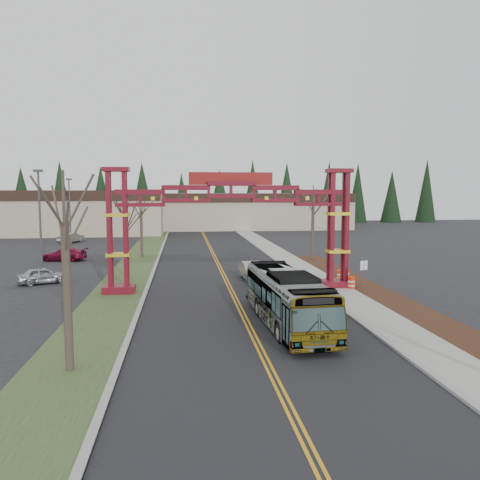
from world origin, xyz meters
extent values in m
plane|color=black|center=(0.00, 0.00, 0.00)|extent=(200.00, 200.00, 0.00)
cube|color=black|center=(0.00, 25.00, 0.01)|extent=(12.00, 110.00, 0.02)
cube|color=orange|center=(-0.12, 25.00, 0.03)|extent=(0.12, 100.00, 0.01)
cube|color=orange|center=(0.12, 25.00, 0.03)|extent=(0.12, 100.00, 0.01)
cube|color=gray|center=(6.15, 25.00, 0.07)|extent=(0.30, 110.00, 0.15)
cube|color=gray|center=(7.60, 25.00, 0.08)|extent=(2.60, 110.00, 0.14)
cube|color=black|center=(10.20, 10.00, 0.06)|extent=(2.60, 50.00, 0.12)
cube|color=#314120|center=(-8.00, 25.00, 0.04)|extent=(4.00, 110.00, 0.08)
cube|color=gray|center=(-6.15, 25.00, 0.07)|extent=(0.30, 110.00, 0.15)
cube|color=#5B0C17|center=(-8.00, 18.00, 0.30)|extent=(2.20, 1.60, 0.60)
cube|color=#5B0C17|center=(-8.55, 17.65, 4.60)|extent=(0.28, 0.28, 8.00)
cube|color=#5B0C17|center=(-7.45, 17.65, 4.60)|extent=(0.28, 0.28, 8.00)
cube|color=#5B0C17|center=(-8.55, 18.35, 4.60)|extent=(0.28, 0.28, 8.00)
cube|color=#5B0C17|center=(-7.45, 18.35, 4.60)|extent=(0.28, 0.28, 8.00)
cube|color=yellow|center=(-8.00, 18.00, 2.80)|extent=(1.60, 1.10, 0.22)
cube|color=yellow|center=(-8.00, 18.00, 5.60)|extent=(1.60, 1.10, 0.22)
cube|color=#5B0C17|center=(-8.00, 18.00, 8.75)|extent=(1.80, 1.20, 0.30)
cube|color=#5B0C17|center=(8.00, 18.00, 0.30)|extent=(2.20, 1.60, 0.60)
cube|color=#5B0C17|center=(7.45, 17.65, 4.60)|extent=(0.28, 0.28, 8.00)
cube|color=#5B0C17|center=(8.55, 17.65, 4.60)|extent=(0.28, 0.28, 8.00)
cube|color=#5B0C17|center=(7.45, 18.35, 4.60)|extent=(0.28, 0.28, 8.00)
cube|color=#5B0C17|center=(8.55, 18.35, 4.60)|extent=(0.28, 0.28, 8.00)
cube|color=yellow|center=(8.00, 18.00, 2.80)|extent=(1.60, 1.10, 0.22)
cube|color=yellow|center=(8.00, 18.00, 5.60)|extent=(1.60, 1.10, 0.22)
cube|color=#5B0C17|center=(8.00, 18.00, 8.75)|extent=(1.80, 1.20, 0.30)
cube|color=#5B0C17|center=(0.00, 18.00, 7.50)|extent=(16.00, 0.90, 1.00)
cube|color=#5B0C17|center=(0.00, 18.00, 6.60)|extent=(16.00, 0.90, 0.60)
cube|color=maroon|center=(0.00, 18.00, 8.15)|extent=(6.00, 0.25, 0.90)
cube|color=tan|center=(-30.00, 72.00, 3.75)|extent=(46.00, 22.00, 7.50)
cube|color=black|center=(-30.00, 60.90, 6.70)|extent=(46.00, 0.40, 1.60)
cube|color=tan|center=(10.00, 80.00, 3.50)|extent=(38.00, 20.00, 7.00)
cube|color=black|center=(10.00, 69.90, 6.20)|extent=(38.00, 0.40, 1.60)
cone|color=black|center=(-38.00, 92.00, 6.50)|extent=(5.60, 5.60, 13.00)
cylinder|color=#382D26|center=(-38.00, 92.00, 0.80)|extent=(0.80, 0.80, 1.60)
cone|color=black|center=(-29.50, 92.00, 6.50)|extent=(5.60, 5.60, 13.00)
cylinder|color=#382D26|center=(-29.50, 92.00, 0.80)|extent=(0.80, 0.80, 1.60)
cone|color=black|center=(-21.00, 92.00, 6.50)|extent=(5.60, 5.60, 13.00)
cylinder|color=#382D26|center=(-21.00, 92.00, 0.80)|extent=(0.80, 0.80, 1.60)
cone|color=black|center=(-12.50, 92.00, 6.50)|extent=(5.60, 5.60, 13.00)
cylinder|color=#382D26|center=(-12.50, 92.00, 0.80)|extent=(0.80, 0.80, 1.60)
cone|color=black|center=(-4.00, 92.00, 6.50)|extent=(5.60, 5.60, 13.00)
cylinder|color=#382D26|center=(-4.00, 92.00, 0.80)|extent=(0.80, 0.80, 1.60)
cone|color=black|center=(4.50, 92.00, 6.50)|extent=(5.60, 5.60, 13.00)
cylinder|color=#382D26|center=(4.50, 92.00, 0.80)|extent=(0.80, 0.80, 1.60)
cone|color=black|center=(13.00, 92.00, 6.50)|extent=(5.60, 5.60, 13.00)
cylinder|color=#382D26|center=(13.00, 92.00, 0.80)|extent=(0.80, 0.80, 1.60)
cone|color=black|center=(21.50, 92.00, 6.50)|extent=(5.60, 5.60, 13.00)
cylinder|color=#382D26|center=(21.50, 92.00, 0.80)|extent=(0.80, 0.80, 1.60)
cone|color=black|center=(30.00, 92.00, 6.50)|extent=(5.60, 5.60, 13.00)
cylinder|color=#382D26|center=(30.00, 92.00, 0.80)|extent=(0.80, 0.80, 1.60)
cone|color=black|center=(38.50, 92.00, 6.50)|extent=(5.60, 5.60, 13.00)
cylinder|color=#382D26|center=(38.50, 92.00, 0.80)|extent=(0.80, 0.80, 1.60)
cone|color=black|center=(47.00, 92.00, 6.50)|extent=(5.60, 5.60, 13.00)
cylinder|color=#382D26|center=(47.00, 92.00, 0.80)|extent=(0.80, 0.80, 1.60)
cone|color=black|center=(55.50, 92.00, 6.50)|extent=(5.60, 5.60, 13.00)
cylinder|color=#382D26|center=(55.50, 92.00, 0.80)|extent=(0.80, 0.80, 1.60)
imported|color=#94969B|center=(2.08, 8.74, 1.48)|extent=(3.01, 10.75, 2.97)
imported|color=#A5A8AD|center=(2.17, 22.00, 0.74)|extent=(1.86, 4.56, 1.47)
imported|color=#9FA0A7|center=(-14.43, 22.42, 0.66)|extent=(4.15, 2.97, 1.31)
imported|color=maroon|center=(-15.90, 35.09, 0.67)|extent=(4.88, 2.67, 1.34)
imported|color=gray|center=(-19.38, 53.41, 0.74)|extent=(3.14, 4.76, 1.48)
cylinder|color=#382D26|center=(-8.00, 3.32, 2.93)|extent=(0.33, 0.33, 5.85)
cylinder|color=#382D26|center=(-8.00, 3.32, 6.89)|extent=(0.12, 0.12, 2.27)
cylinder|color=#382D26|center=(-8.00, 22.93, 2.42)|extent=(0.30, 0.30, 4.84)
cylinder|color=#382D26|center=(-8.00, 22.93, 5.77)|extent=(0.11, 0.11, 2.04)
cylinder|color=#382D26|center=(-8.00, 36.57, 2.56)|extent=(0.31, 0.31, 5.12)
cylinder|color=#382D26|center=(-8.00, 36.57, 6.10)|extent=(0.12, 0.12, 2.15)
cylinder|color=#382D26|center=(10.00, 31.89, 2.92)|extent=(0.32, 0.32, 5.84)
cylinder|color=#382D26|center=(10.00, 31.89, 6.84)|extent=(0.12, 0.12, 2.19)
cylinder|color=#3F3F44|center=(-17.14, 31.53, 4.56)|extent=(0.20, 0.20, 9.13)
cube|color=#3F3F44|center=(-17.14, 31.53, 9.23)|extent=(0.81, 0.41, 0.25)
cylinder|color=#3F3F44|center=(-19.96, 55.78, 4.49)|extent=(0.20, 0.20, 8.98)
cube|color=#3F3F44|center=(-19.96, 55.78, 9.08)|extent=(0.80, 0.40, 0.25)
cylinder|color=#3F3F44|center=(9.09, 15.54, 1.21)|extent=(0.07, 0.07, 2.42)
cube|color=white|center=(9.09, 15.54, 2.09)|extent=(0.55, 0.14, 0.66)
cylinder|color=red|center=(8.82, 17.19, 0.50)|extent=(0.52, 0.52, 1.00)
cylinder|color=white|center=(8.82, 17.19, 0.65)|extent=(0.54, 0.54, 0.12)
cylinder|color=white|center=(8.82, 17.19, 0.35)|extent=(0.54, 0.54, 0.12)
cylinder|color=red|center=(9.03, 20.23, 0.48)|extent=(0.50, 0.50, 0.97)
cylinder|color=white|center=(9.03, 20.23, 0.63)|extent=(0.52, 0.52, 0.12)
cylinder|color=white|center=(9.03, 20.23, 0.34)|extent=(0.52, 0.52, 0.12)
cylinder|color=red|center=(9.70, 20.74, 0.46)|extent=(0.48, 0.48, 0.93)
cylinder|color=white|center=(9.70, 20.74, 0.60)|extent=(0.50, 0.50, 0.11)
cylinder|color=white|center=(9.70, 20.74, 0.32)|extent=(0.50, 0.50, 0.11)
camera|label=1|loc=(-3.41, -15.48, 7.16)|focal=35.00mm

